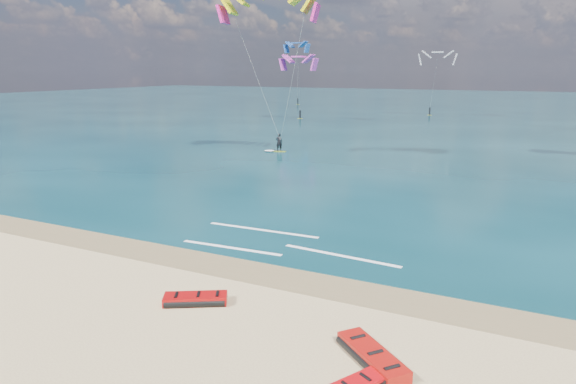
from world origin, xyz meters
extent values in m
plane|color=tan|center=(0.00, 40.00, 0.00)|extent=(320.00, 320.00, 0.00)
cube|color=brown|center=(0.00, 3.00, 0.00)|extent=(320.00, 2.40, 0.01)
cube|color=#082930|center=(0.00, 104.00, 0.02)|extent=(320.00, 200.00, 0.04)
cube|color=#BEDB19|center=(-12.20, 32.24, 0.07)|extent=(1.45, 0.71, 0.06)
imported|color=black|center=(-12.20, 32.24, 1.01)|extent=(0.77, 0.63, 1.84)
cylinder|color=black|center=(-11.89, 31.93, 1.28)|extent=(0.56, 0.16, 0.04)
cube|color=white|center=(-0.93, 5.00, 0.04)|extent=(5.28, 0.53, 0.01)
cube|color=white|center=(4.17, 6.30, 0.04)|extent=(5.76, 0.65, 0.01)
cube|color=white|center=(-0.91, 8.10, 0.04)|extent=(6.36, 0.47, 0.01)
camera|label=1|loc=(11.72, -14.73, 8.40)|focal=32.00mm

